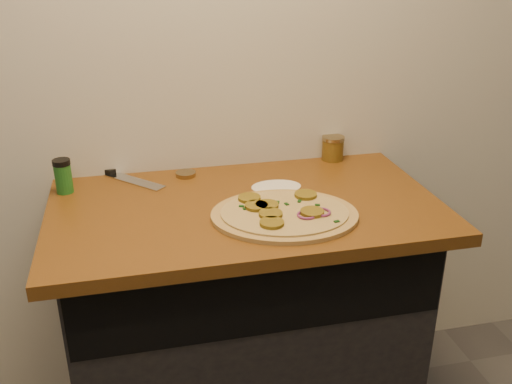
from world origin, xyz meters
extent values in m
cube|color=beige|center=(0.00, 1.75, 1.35)|extent=(4.00, 0.02, 2.70)
cube|color=black|center=(0.00, 1.45, 0.43)|extent=(1.10, 0.60, 0.86)
cube|color=brown|center=(0.00, 1.42, 0.88)|extent=(1.20, 0.70, 0.04)
cylinder|color=tan|center=(0.09, 1.30, 0.91)|extent=(0.49, 0.49, 0.01)
cylinder|color=beige|center=(0.09, 1.30, 0.92)|extent=(0.43, 0.43, 0.01)
cylinder|color=brown|center=(0.02, 1.34, 0.92)|extent=(0.07, 0.07, 0.01)
cylinder|color=brown|center=(0.03, 1.22, 0.92)|extent=(0.07, 0.07, 0.01)
cylinder|color=brown|center=(0.18, 1.38, 0.92)|extent=(0.07, 0.07, 0.01)
cylinder|color=brown|center=(0.04, 1.28, 0.92)|extent=(0.07, 0.07, 0.01)
cylinder|color=brown|center=(0.01, 1.40, 0.92)|extent=(0.07, 0.07, 0.01)
cylinder|color=brown|center=(0.16, 1.26, 0.92)|extent=(0.07, 0.07, 0.01)
cylinder|color=brown|center=(0.05, 1.34, 0.92)|extent=(0.07, 0.07, 0.01)
torus|color=#732B5F|center=(0.14, 1.25, 0.92)|extent=(0.06, 0.06, 0.01)
torus|color=#732B5F|center=(0.19, 1.26, 0.92)|extent=(0.06, 0.06, 0.01)
cube|color=black|center=(0.20, 1.37, 0.92)|extent=(0.02, 0.01, 0.00)
cube|color=black|center=(0.11, 1.34, 0.92)|extent=(0.01, 0.02, 0.00)
cube|color=black|center=(0.04, 1.33, 0.92)|extent=(0.01, 0.02, 0.00)
cube|color=black|center=(0.07, 1.29, 0.92)|extent=(0.02, 0.02, 0.00)
cube|color=black|center=(-0.02, 1.34, 0.92)|extent=(0.02, 0.01, 0.00)
cube|color=black|center=(0.22, 1.20, 0.92)|extent=(0.02, 0.01, 0.00)
cube|color=black|center=(-0.03, 1.36, 0.92)|extent=(0.02, 0.01, 0.00)
cube|color=black|center=(0.15, 1.35, 0.92)|extent=(0.02, 0.02, 0.00)
cube|color=black|center=(0.20, 1.31, 0.92)|extent=(0.02, 0.01, 0.00)
cube|color=black|center=(0.09, 1.36, 0.92)|extent=(0.01, 0.02, 0.00)
cube|color=#B7BAC1|center=(-0.33, 1.67, 0.90)|extent=(0.20, 0.21, 0.01)
cube|color=black|center=(-0.44, 1.79, 0.91)|extent=(0.11, 0.11, 0.02)
cylinder|color=#8E7952|center=(-0.16, 1.68, 0.91)|extent=(0.09, 0.09, 0.01)
cylinder|color=maroon|center=(0.39, 1.72, 0.94)|extent=(0.08, 0.08, 0.08)
cylinder|color=#8E7952|center=(0.39, 1.72, 0.98)|extent=(0.08, 0.08, 0.01)
cylinder|color=#1E5F1E|center=(-0.55, 1.63, 0.95)|extent=(0.05, 0.05, 0.10)
cylinder|color=black|center=(-0.55, 1.63, 1.00)|extent=(0.06, 0.06, 0.02)
cylinder|color=silver|center=(0.13, 1.52, 0.90)|extent=(0.17, 0.17, 0.00)
camera|label=1|loc=(-0.33, -0.15, 1.64)|focal=40.00mm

